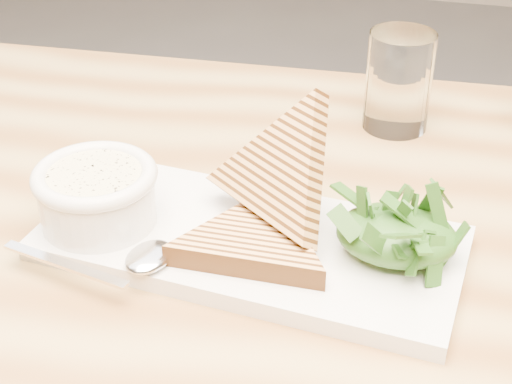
% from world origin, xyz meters
% --- Properties ---
extents(table_top, '(1.17, 0.81, 0.04)m').
position_xyz_m(table_top, '(-0.06, 0.07, 0.71)').
color(table_top, tan).
rests_on(table_top, ground).
extents(table_leg_bl, '(0.06, 0.06, 0.69)m').
position_xyz_m(table_leg_bl, '(-0.58, 0.40, 0.35)').
color(table_leg_bl, tan).
rests_on(table_leg_bl, ground).
extents(platter, '(0.39, 0.20, 0.02)m').
position_xyz_m(platter, '(-0.14, 0.03, 0.74)').
color(platter, white).
rests_on(platter, table_top).
extents(soup_bowl, '(0.10, 0.10, 0.04)m').
position_xyz_m(soup_bowl, '(-0.28, 0.02, 0.77)').
color(soup_bowl, white).
rests_on(soup_bowl, platter).
extents(soup, '(0.09, 0.09, 0.01)m').
position_xyz_m(soup, '(-0.28, 0.02, 0.80)').
color(soup, beige).
rests_on(soup, soup_bowl).
extents(bowl_rim, '(0.11, 0.11, 0.01)m').
position_xyz_m(bowl_rim, '(-0.28, 0.02, 0.80)').
color(bowl_rim, white).
rests_on(bowl_rim, soup_bowl).
extents(sandwich_flat, '(0.16, 0.16, 0.02)m').
position_xyz_m(sandwich_flat, '(-0.13, 0.01, 0.76)').
color(sandwich_flat, tan).
rests_on(sandwich_flat, platter).
extents(sandwich_lean, '(0.23, 0.23, 0.18)m').
position_xyz_m(sandwich_lean, '(-0.12, 0.06, 0.80)').
color(sandwich_lean, tan).
rests_on(sandwich_lean, sandwich_flat).
extents(salad_base, '(0.10, 0.08, 0.04)m').
position_xyz_m(salad_base, '(-0.01, 0.04, 0.77)').
color(salad_base, '#16490E').
rests_on(salad_base, platter).
extents(arugula_pile, '(0.11, 0.10, 0.05)m').
position_xyz_m(arugula_pile, '(-0.01, 0.04, 0.78)').
color(arugula_pile, '#36571F').
rests_on(arugula_pile, platter).
extents(spoon_bowl, '(0.05, 0.06, 0.01)m').
position_xyz_m(spoon_bowl, '(-0.21, -0.03, 0.76)').
color(spoon_bowl, silver).
rests_on(spoon_bowl, platter).
extents(spoon_handle, '(0.12, 0.04, 0.00)m').
position_xyz_m(spoon_handle, '(-0.28, -0.05, 0.75)').
color(spoon_handle, silver).
rests_on(spoon_handle, platter).
extents(glass_near, '(0.07, 0.07, 0.11)m').
position_xyz_m(glass_near, '(-0.04, 0.31, 0.79)').
color(glass_near, white).
rests_on(glass_near, table_top).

